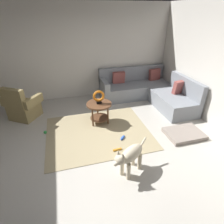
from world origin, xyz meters
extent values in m
cube|color=#B7B2A8|center=(0.00, 0.00, -0.05)|extent=(6.00, 6.00, 0.10)
cube|color=silver|center=(0.00, 2.94, 1.35)|extent=(6.00, 0.12, 2.70)
cube|color=tan|center=(0.15, 0.70, 0.01)|extent=(2.30, 1.90, 0.01)
cube|color=gray|center=(1.73, 2.41, 0.21)|extent=(2.20, 0.85, 0.42)
cube|color=gray|center=(1.73, 2.76, 0.65)|extent=(2.20, 0.14, 0.46)
cube|color=gray|center=(2.41, 1.28, 0.21)|extent=(0.85, 1.40, 0.42)
cube|color=gray|center=(2.76, 1.28, 0.65)|extent=(0.14, 1.40, 0.46)
cube|color=gray|center=(0.71, 2.41, 0.53)|extent=(0.16, 0.85, 0.22)
cube|color=#994C47|center=(2.48, 2.61, 0.59)|extent=(0.40, 0.20, 0.39)
cube|color=#994C47|center=(1.23, 2.61, 0.59)|extent=(0.38, 0.17, 0.39)
cube|color=#994C47|center=(2.61, 1.38, 0.59)|extent=(0.40, 0.23, 0.39)
cube|color=olive|center=(-1.53, 1.91, 0.20)|extent=(0.83, 0.83, 0.40)
cube|color=olive|center=(-1.66, 1.70, 0.64)|extent=(0.58, 0.45, 0.48)
cube|color=olive|center=(-1.82, 2.10, 0.51)|extent=(0.41, 0.56, 0.22)
cube|color=olive|center=(-1.24, 1.72, 0.51)|extent=(0.41, 0.56, 0.22)
cylinder|color=brown|center=(0.27, 1.10, 0.52)|extent=(0.60, 0.60, 0.04)
cylinder|color=brown|center=(0.27, 1.10, 0.15)|extent=(0.45, 0.45, 0.02)
cylinder|color=brown|center=(0.27, 1.32, 0.25)|extent=(0.04, 0.04, 0.50)
cylinder|color=brown|center=(0.08, 1.00, 0.25)|extent=(0.04, 0.04, 0.50)
cylinder|color=brown|center=(0.46, 1.00, 0.25)|extent=(0.04, 0.04, 0.50)
cube|color=black|center=(0.27, 1.10, 0.57)|extent=(0.12, 0.08, 0.05)
torus|color=orange|center=(0.27, 1.10, 0.73)|extent=(0.28, 0.06, 0.28)
cube|color=gray|center=(1.98, 0.08, 0.04)|extent=(0.80, 0.60, 0.09)
cylinder|color=beige|center=(0.36, -0.72, 0.16)|extent=(0.07, 0.07, 0.32)
cylinder|color=beige|center=(0.29, -0.60, 0.16)|extent=(0.07, 0.07, 0.32)
cylinder|color=beige|center=(0.63, -0.56, 0.16)|extent=(0.07, 0.07, 0.32)
cylinder|color=beige|center=(0.55, -0.44, 0.16)|extent=(0.07, 0.07, 0.32)
ellipsoid|color=beige|center=(0.46, -0.58, 0.40)|extent=(0.56, 0.46, 0.24)
sphere|color=beige|center=(0.20, -0.74, 0.48)|extent=(0.17, 0.17, 0.17)
ellipsoid|color=beige|center=(0.14, -0.78, 0.46)|extent=(0.14, 0.12, 0.07)
cone|color=beige|center=(0.23, -0.77, 0.59)|extent=(0.06, 0.06, 0.07)
cone|color=beige|center=(0.19, -0.69, 0.59)|extent=(0.06, 0.06, 0.07)
cylinder|color=beige|center=(0.72, -0.42, 0.44)|extent=(0.19, 0.14, 0.16)
sphere|color=green|center=(-1.02, 0.99, 0.04)|extent=(0.07, 0.07, 0.07)
cylinder|color=orange|center=(0.39, -0.01, 0.03)|extent=(0.18, 0.06, 0.05)
ellipsoid|color=blue|center=(0.61, 0.33, 0.03)|extent=(0.17, 0.17, 0.06)
camera|label=1|loc=(-0.47, -2.70, 2.46)|focal=29.32mm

